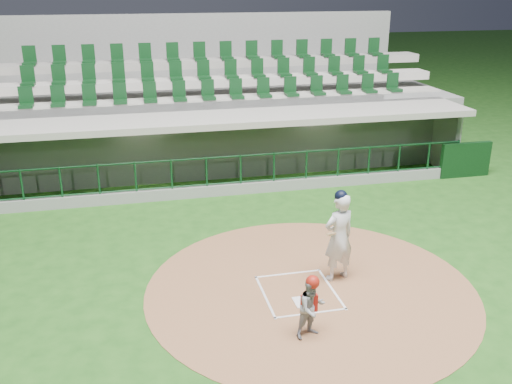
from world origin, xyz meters
TOP-DOWN VIEW (x-y plane):
  - ground at (0.00, 0.00)m, footprint 120.00×120.00m
  - dirt_circle at (0.30, -0.20)m, footprint 7.20×7.20m
  - home_plate at (0.00, -0.70)m, footprint 0.43×0.43m
  - batter_box_chalk at (0.00, -0.30)m, footprint 1.55×1.80m
  - dugout_structure at (-0.07, 7.83)m, footprint 16.40×3.70m
  - seating_deck at (0.00, 10.91)m, footprint 17.00×6.72m
  - batter at (1.02, 0.11)m, footprint 0.96×0.98m
  - catcher at (-0.24, -1.86)m, footprint 0.69×0.61m

SIDE VIEW (x-z plane):
  - ground at x=0.00m, z-range 0.00..0.00m
  - dirt_circle at x=0.30m, z-range 0.00..0.01m
  - batter_box_chalk at x=0.00m, z-range 0.01..0.02m
  - home_plate at x=0.00m, z-range 0.01..0.03m
  - catcher at x=-0.24m, z-range 0.00..1.27m
  - dugout_structure at x=-0.07m, z-range -0.54..2.46m
  - batter at x=1.02m, z-range 0.00..2.12m
  - seating_deck at x=0.00m, z-range -1.15..4.00m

